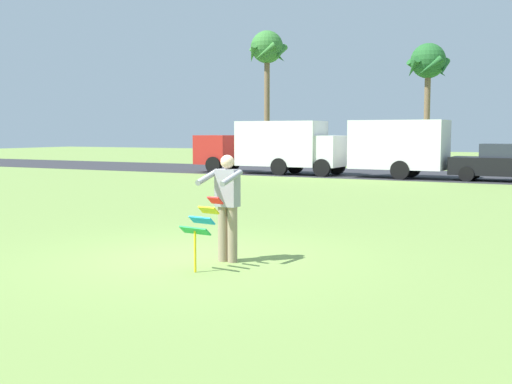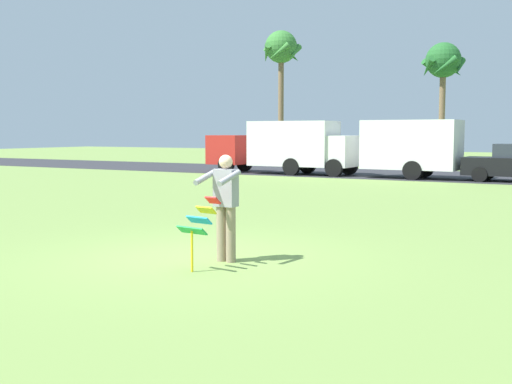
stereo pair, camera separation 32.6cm
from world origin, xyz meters
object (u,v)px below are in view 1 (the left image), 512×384
Objects in this scene: palm_tree_left_near at (267,53)px; person_kite_flyer at (227,204)px; parked_car_black at (503,163)px; parked_truck_red_cab at (266,146)px; kite_held at (202,223)px; palm_tree_right_near at (428,66)px; parked_truck_white_box at (381,147)px.

person_kite_flyer is at bearing -64.86° from palm_tree_left_near.
palm_tree_left_near reaches higher than parked_car_black.
parked_car_black is (11.18, -0.00, -0.64)m from parked_truck_red_cab.
parked_car_black is (2.08, 20.56, 0.04)m from kite_held.
parked_car_black is 0.49× the size of palm_tree_left_near.
palm_tree_right_near is at bearing 9.08° from palm_tree_left_near.
parked_car_black is at bearing -0.02° from parked_truck_white_box.
palm_tree_right_near is at bearing 96.40° from kite_held.
parked_truck_white_box is at bearing -88.45° from palm_tree_right_near.
palm_tree_left_near reaches higher than palm_tree_right_near.
person_kite_flyer is 0.20× the size of palm_tree_left_near.
parked_car_black is at bearing 84.23° from kite_held.
palm_tree_right_near is at bearing 117.53° from parked_car_black.
parked_truck_white_box is at bearing -41.36° from palm_tree_left_near.
palm_tree_left_near is at bearing 149.79° from parked_car_black.
parked_truck_red_cab and parked_truck_white_box have the same top height.
parked_truck_red_cab reaches higher than person_kite_flyer.
kite_held is 0.16× the size of parked_truck_red_cab.
person_kite_flyer reaches higher than parked_car_black.
palm_tree_left_near is at bearing -170.92° from palm_tree_right_near.
person_kite_flyer is 0.23× the size of palm_tree_right_near.
person_kite_flyer is at bearing 88.38° from kite_held.
kite_held is at bearing -91.62° from person_kite_flyer.
parked_truck_red_cab is at bearing -117.57° from palm_tree_right_near.
kite_held is 0.13× the size of palm_tree_left_near.
palm_tree_left_near reaches higher than kite_held.
parked_car_black is at bearing -62.47° from palm_tree_right_near.
parked_truck_white_box is at bearing 99.28° from person_kite_flyer.
palm_tree_left_near reaches higher than parked_truck_white_box.
parked_car_black is (2.06, 19.84, -0.18)m from person_kite_flyer.
kite_held is 0.26× the size of parked_car_black.
palm_tree_right_near is (5.60, 10.72, 4.67)m from parked_truck_red_cab.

